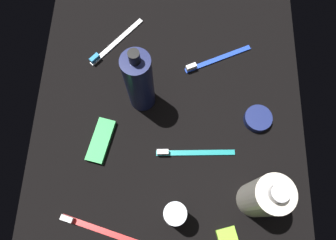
{
  "coord_description": "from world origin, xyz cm",
  "views": [
    {
      "loc": [
        -21.98,
        -0.81,
        70.03
      ],
      "look_at": [
        0.0,
        0.0,
        3.0
      ],
      "focal_mm": 33.14,
      "sensor_mm": 36.0,
      "label": 1
    }
  ],
  "objects_px": {
    "toothbrush_blue": "(214,60)",
    "cream_tin_left": "(258,119)",
    "toothbrush_white": "(114,44)",
    "snack_bar_green": "(101,141)",
    "bodywash_bottle": "(264,197)",
    "deodorant_stick": "(175,214)",
    "lotion_bottle": "(139,82)",
    "toothbrush_red": "(96,229)",
    "toothbrush_teal": "(191,153)"
  },
  "relations": [
    {
      "from": "toothbrush_blue",
      "to": "toothbrush_teal",
      "type": "relative_size",
      "value": 0.94
    },
    {
      "from": "toothbrush_blue",
      "to": "toothbrush_teal",
      "type": "distance_m",
      "value": 0.25
    },
    {
      "from": "snack_bar_green",
      "to": "lotion_bottle",
      "type": "bearing_deg",
      "value": -26.71
    },
    {
      "from": "cream_tin_left",
      "to": "toothbrush_teal",
      "type": "bearing_deg",
      "value": 118.85
    },
    {
      "from": "deodorant_stick",
      "to": "toothbrush_red",
      "type": "distance_m",
      "value": 0.17
    },
    {
      "from": "bodywash_bottle",
      "to": "snack_bar_green",
      "type": "distance_m",
      "value": 0.37
    },
    {
      "from": "toothbrush_blue",
      "to": "snack_bar_green",
      "type": "bearing_deg",
      "value": 129.97
    },
    {
      "from": "cream_tin_left",
      "to": "bodywash_bottle",
      "type": "bearing_deg",
      "value": 174.48
    },
    {
      "from": "toothbrush_blue",
      "to": "snack_bar_green",
      "type": "height_order",
      "value": "toothbrush_blue"
    },
    {
      "from": "toothbrush_red",
      "to": "cream_tin_left",
      "type": "bearing_deg",
      "value": -54.05
    },
    {
      "from": "toothbrush_blue",
      "to": "cream_tin_left",
      "type": "height_order",
      "value": "toothbrush_blue"
    },
    {
      "from": "toothbrush_white",
      "to": "toothbrush_blue",
      "type": "relative_size",
      "value": 0.85
    },
    {
      "from": "lotion_bottle",
      "to": "toothbrush_blue",
      "type": "height_order",
      "value": "lotion_bottle"
    },
    {
      "from": "cream_tin_left",
      "to": "lotion_bottle",
      "type": "bearing_deg",
      "value": 81.14
    },
    {
      "from": "bodywash_bottle",
      "to": "cream_tin_left",
      "type": "distance_m",
      "value": 0.2
    },
    {
      "from": "lotion_bottle",
      "to": "toothbrush_white",
      "type": "relative_size",
      "value": 1.51
    },
    {
      "from": "toothbrush_teal",
      "to": "snack_bar_green",
      "type": "relative_size",
      "value": 1.73
    },
    {
      "from": "bodywash_bottle",
      "to": "deodorant_stick",
      "type": "bearing_deg",
      "value": 102.39
    },
    {
      "from": "deodorant_stick",
      "to": "toothbrush_blue",
      "type": "relative_size",
      "value": 0.62
    },
    {
      "from": "snack_bar_green",
      "to": "toothbrush_teal",
      "type": "bearing_deg",
      "value": -82.86
    },
    {
      "from": "bodywash_bottle",
      "to": "toothbrush_teal",
      "type": "xyz_separation_m",
      "value": [
        0.1,
        0.14,
        -0.07
      ]
    },
    {
      "from": "toothbrush_white",
      "to": "toothbrush_blue",
      "type": "height_order",
      "value": "same"
    },
    {
      "from": "toothbrush_blue",
      "to": "toothbrush_teal",
      "type": "height_order",
      "value": "same"
    },
    {
      "from": "toothbrush_white",
      "to": "snack_bar_green",
      "type": "bearing_deg",
      "value": 178.82
    },
    {
      "from": "toothbrush_white",
      "to": "cream_tin_left",
      "type": "distance_m",
      "value": 0.41
    },
    {
      "from": "toothbrush_red",
      "to": "toothbrush_teal",
      "type": "xyz_separation_m",
      "value": [
        0.17,
        -0.2,
        0.0
      ]
    },
    {
      "from": "deodorant_stick",
      "to": "toothbrush_teal",
      "type": "distance_m",
      "value": 0.15
    },
    {
      "from": "toothbrush_white",
      "to": "toothbrush_teal",
      "type": "relative_size",
      "value": 0.8
    },
    {
      "from": "toothbrush_blue",
      "to": "lotion_bottle",
      "type": "bearing_deg",
      "value": 122.69
    },
    {
      "from": "deodorant_stick",
      "to": "toothbrush_teal",
      "type": "bearing_deg",
      "value": -13.74
    },
    {
      "from": "deodorant_stick",
      "to": "toothbrush_white",
      "type": "relative_size",
      "value": 0.73
    },
    {
      "from": "lotion_bottle",
      "to": "toothbrush_red",
      "type": "height_order",
      "value": "lotion_bottle"
    },
    {
      "from": "snack_bar_green",
      "to": "cream_tin_left",
      "type": "relative_size",
      "value": 1.63
    },
    {
      "from": "bodywash_bottle",
      "to": "toothbrush_red",
      "type": "height_order",
      "value": "bodywash_bottle"
    },
    {
      "from": "snack_bar_green",
      "to": "cream_tin_left",
      "type": "bearing_deg",
      "value": -67.06
    },
    {
      "from": "lotion_bottle",
      "to": "toothbrush_white",
      "type": "xyz_separation_m",
      "value": [
        0.15,
        0.08,
        -0.09
      ]
    },
    {
      "from": "toothbrush_blue",
      "to": "cream_tin_left",
      "type": "bearing_deg",
      "value": -146.91
    },
    {
      "from": "bodywash_bottle",
      "to": "toothbrush_blue",
      "type": "bearing_deg",
      "value": 13.66
    },
    {
      "from": "toothbrush_white",
      "to": "deodorant_stick",
      "type": "bearing_deg",
      "value": -157.9
    },
    {
      "from": "toothbrush_blue",
      "to": "toothbrush_red",
      "type": "xyz_separation_m",
      "value": [
        -0.41,
        0.25,
        0.0
      ]
    },
    {
      "from": "lotion_bottle",
      "to": "bodywash_bottle",
      "type": "relative_size",
      "value": 1.22
    },
    {
      "from": "toothbrush_red",
      "to": "lotion_bottle",
      "type": "bearing_deg",
      "value": -15.03
    },
    {
      "from": "toothbrush_white",
      "to": "snack_bar_green",
      "type": "xyz_separation_m",
      "value": [
        -0.26,
        0.01,
        0.0
      ]
    },
    {
      "from": "bodywash_bottle",
      "to": "toothbrush_blue",
      "type": "relative_size",
      "value": 1.06
    },
    {
      "from": "toothbrush_red",
      "to": "toothbrush_teal",
      "type": "height_order",
      "value": "same"
    },
    {
      "from": "bodywash_bottle",
      "to": "toothbrush_red",
      "type": "relative_size",
      "value": 1.01
    },
    {
      "from": "toothbrush_white",
      "to": "snack_bar_green",
      "type": "distance_m",
      "value": 0.26
    },
    {
      "from": "lotion_bottle",
      "to": "snack_bar_green",
      "type": "height_order",
      "value": "lotion_bottle"
    },
    {
      "from": "deodorant_stick",
      "to": "cream_tin_left",
      "type": "bearing_deg",
      "value": -40.37
    },
    {
      "from": "toothbrush_white",
      "to": "toothbrush_red",
      "type": "relative_size",
      "value": 0.82
    }
  ]
}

